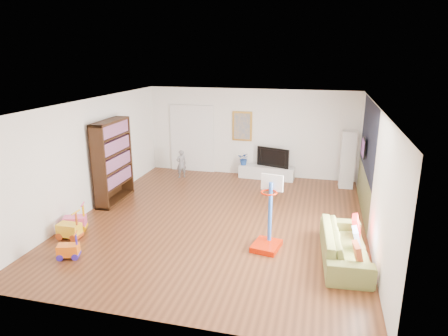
% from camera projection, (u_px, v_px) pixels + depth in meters
% --- Properties ---
extents(floor, '(6.50, 7.50, 0.00)m').
position_uv_depth(floor, '(220.00, 220.00, 9.29)').
color(floor, brown).
rests_on(floor, ground).
extents(ceiling, '(6.50, 7.50, 0.00)m').
position_uv_depth(ceiling, '(219.00, 104.00, 8.53)').
color(ceiling, white).
rests_on(ceiling, ground).
extents(wall_back, '(6.50, 0.00, 2.70)m').
position_uv_depth(wall_back, '(250.00, 133.00, 12.40)').
color(wall_back, white).
rests_on(wall_back, ground).
extents(wall_front, '(6.50, 0.00, 2.70)m').
position_uv_depth(wall_front, '(150.00, 237.00, 5.42)').
color(wall_front, silver).
rests_on(wall_front, ground).
extents(wall_left, '(0.00, 7.50, 2.70)m').
position_uv_depth(wall_left, '(90.00, 155.00, 9.67)').
color(wall_left, silver).
rests_on(wall_left, ground).
extents(wall_right, '(0.00, 7.50, 2.70)m').
position_uv_depth(wall_right, '(373.00, 175.00, 8.15)').
color(wall_right, silver).
rests_on(wall_right, ground).
extents(navy_accent, '(0.01, 3.20, 1.70)m').
position_uv_depth(navy_accent, '(369.00, 137.00, 9.31)').
color(navy_accent, black).
rests_on(navy_accent, wall_right).
extents(olive_wainscot, '(0.01, 3.20, 1.00)m').
position_uv_depth(olive_wainscot, '(363.00, 192.00, 9.69)').
color(olive_wainscot, brown).
rests_on(olive_wainscot, wall_right).
extents(doorway, '(1.45, 0.06, 2.10)m').
position_uv_depth(doorway, '(192.00, 139.00, 12.89)').
color(doorway, white).
rests_on(doorway, ground).
extents(painting_back, '(0.62, 0.06, 0.92)m').
position_uv_depth(painting_back, '(242.00, 126.00, 12.37)').
color(painting_back, gold).
rests_on(painting_back, wall_back).
extents(artwork_right, '(0.04, 0.56, 0.46)m').
position_uv_depth(artwork_right, '(364.00, 148.00, 9.60)').
color(artwork_right, '#7F3F8C').
rests_on(artwork_right, wall_right).
extents(media_console, '(1.71, 0.52, 0.39)m').
position_uv_depth(media_console, '(267.00, 172.00, 12.30)').
color(media_console, silver).
rests_on(media_console, ground).
extents(tall_cabinet, '(0.40, 0.40, 1.65)m').
position_uv_depth(tall_cabinet, '(347.00, 159.00, 11.34)').
color(tall_cabinet, silver).
rests_on(tall_cabinet, ground).
extents(bookshelf, '(0.41, 1.46, 2.12)m').
position_uv_depth(bookshelf, '(113.00, 161.00, 10.23)').
color(bookshelf, black).
rests_on(bookshelf, ground).
extents(sofa, '(0.93, 2.09, 0.60)m').
position_uv_depth(sofa, '(345.00, 246.00, 7.42)').
color(sofa, olive).
rests_on(sofa, ground).
extents(basketball_hoop, '(0.61, 0.70, 1.49)m').
position_uv_depth(basketball_hoop, '(267.00, 214.00, 7.73)').
color(basketball_hoop, '#BF1A00').
rests_on(basketball_hoop, ground).
extents(ride_on_yellow, '(0.47, 0.29, 0.62)m').
position_uv_depth(ride_on_yellow, '(69.00, 225.00, 8.28)').
color(ride_on_yellow, yellow).
rests_on(ride_on_yellow, ground).
extents(ride_on_orange, '(0.44, 0.35, 0.52)m').
position_uv_depth(ride_on_orange, '(68.00, 246.00, 7.50)').
color(ride_on_orange, orange).
rests_on(ride_on_orange, ground).
extents(ride_on_pink, '(0.53, 0.44, 0.62)m').
position_uv_depth(ride_on_pink, '(74.00, 217.00, 8.66)').
color(ride_on_pink, '#EE508F').
rests_on(ride_on_pink, ground).
extents(child, '(0.38, 0.37, 0.88)m').
position_uv_depth(child, '(181.00, 164.00, 12.32)').
color(child, slate).
rests_on(child, ground).
extents(tv, '(1.03, 0.45, 0.60)m').
position_uv_depth(tv, '(274.00, 157.00, 12.16)').
color(tv, black).
rests_on(tv, media_console).
extents(vase_plant, '(0.39, 0.35, 0.40)m').
position_uv_depth(vase_plant, '(244.00, 159.00, 12.33)').
color(vase_plant, '#1B4399').
rests_on(vase_plant, media_console).
extents(pillow_left, '(0.14, 0.36, 0.35)m').
position_uv_depth(pillow_left, '(358.00, 253.00, 6.77)').
color(pillow_left, '#A84525').
rests_on(pillow_left, sofa).
extents(pillow_center, '(0.11, 0.37, 0.36)m').
position_uv_depth(pillow_center, '(357.00, 238.00, 7.33)').
color(pillow_center, white).
rests_on(pillow_center, sofa).
extents(pillow_right, '(0.14, 0.39, 0.39)m').
position_uv_depth(pillow_right, '(356.00, 226.00, 7.85)').
color(pillow_right, red).
rests_on(pillow_right, sofa).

